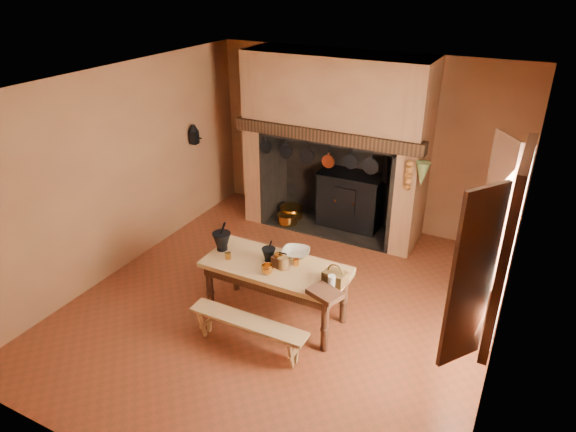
# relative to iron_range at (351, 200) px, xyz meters

# --- Properties ---
(floor) EXTENTS (5.50, 5.50, 0.00)m
(floor) POSITION_rel_iron_range_xyz_m (0.04, -2.45, -0.48)
(floor) COLOR maroon
(floor) RESTS_ON ground
(ceiling) EXTENTS (5.50, 5.50, 0.00)m
(ceiling) POSITION_rel_iron_range_xyz_m (0.04, -2.45, 2.32)
(ceiling) COLOR silver
(ceiling) RESTS_ON back_wall
(back_wall) EXTENTS (5.00, 0.02, 2.80)m
(back_wall) POSITION_rel_iron_range_xyz_m (0.04, 0.30, 0.92)
(back_wall) COLOR #92633A
(back_wall) RESTS_ON floor
(wall_left) EXTENTS (0.02, 5.50, 2.80)m
(wall_left) POSITION_rel_iron_range_xyz_m (-2.46, -2.45, 0.92)
(wall_left) COLOR #92633A
(wall_left) RESTS_ON floor
(wall_right) EXTENTS (0.02, 5.50, 2.80)m
(wall_right) POSITION_rel_iron_range_xyz_m (2.54, -2.45, 0.92)
(wall_right) COLOR #92633A
(wall_right) RESTS_ON floor
(wall_front) EXTENTS (5.00, 0.02, 2.80)m
(wall_front) POSITION_rel_iron_range_xyz_m (0.04, -5.20, 0.92)
(wall_front) COLOR #92633A
(wall_front) RESTS_ON floor
(chimney_breast) EXTENTS (2.95, 0.96, 2.80)m
(chimney_breast) POSITION_rel_iron_range_xyz_m (-0.26, -0.14, 1.33)
(chimney_breast) COLOR #92633A
(chimney_breast) RESTS_ON floor
(iron_range) EXTENTS (1.12, 0.55, 1.60)m
(iron_range) POSITION_rel_iron_range_xyz_m (0.00, 0.00, 0.00)
(iron_range) COLOR black
(iron_range) RESTS_ON floor
(hearth_pans) EXTENTS (0.51, 0.62, 0.20)m
(hearth_pans) POSITION_rel_iron_range_xyz_m (-1.01, -0.23, -0.39)
(hearth_pans) COLOR #C27F2C
(hearth_pans) RESTS_ON floor
(hanging_pans) EXTENTS (1.92, 0.29, 0.27)m
(hanging_pans) POSITION_rel_iron_range_xyz_m (-0.30, -0.64, 0.88)
(hanging_pans) COLOR black
(hanging_pans) RESTS_ON chimney_breast
(onion_string) EXTENTS (0.12, 0.10, 0.46)m
(onion_string) POSITION_rel_iron_range_xyz_m (1.04, -0.66, 0.85)
(onion_string) COLOR #9A471C
(onion_string) RESTS_ON chimney_breast
(herb_bunch) EXTENTS (0.20, 0.20, 0.35)m
(herb_bunch) POSITION_rel_iron_range_xyz_m (1.22, -0.66, 0.90)
(herb_bunch) COLOR #515D2C
(herb_bunch) RESTS_ON chimney_breast
(window) EXTENTS (0.39, 1.75, 1.76)m
(window) POSITION_rel_iron_range_xyz_m (2.39, -2.85, 1.22)
(window) COLOR white
(window) RESTS_ON wall_right
(wall_coffee_mill) EXTENTS (0.23, 0.16, 0.31)m
(wall_coffee_mill) POSITION_rel_iron_range_xyz_m (-2.38, -0.90, 1.03)
(wall_coffee_mill) COLOR black
(wall_coffee_mill) RESTS_ON wall_left
(work_table) EXTENTS (1.73, 0.77, 0.75)m
(work_table) POSITION_rel_iron_range_xyz_m (0.07, -2.71, 0.15)
(work_table) COLOR tan
(work_table) RESTS_ON floor
(bench_front) EXTENTS (1.41, 0.25, 0.40)m
(bench_front) POSITION_rel_iron_range_xyz_m (0.07, -3.37, -0.19)
(bench_front) COLOR tan
(bench_front) RESTS_ON floor
(bench_back) EXTENTS (1.46, 0.26, 0.41)m
(bench_back) POSITION_rel_iron_range_xyz_m (0.07, -2.05, -0.18)
(bench_back) COLOR tan
(bench_back) RESTS_ON floor
(mortar_large) EXTENTS (0.23, 0.23, 0.39)m
(mortar_large) POSITION_rel_iron_range_xyz_m (-0.69, -2.69, 0.39)
(mortar_large) COLOR black
(mortar_large) RESTS_ON work_table
(mortar_small) EXTENTS (0.17, 0.17, 0.29)m
(mortar_small) POSITION_rel_iron_range_xyz_m (-0.04, -2.66, 0.36)
(mortar_small) COLOR black
(mortar_small) RESTS_ON work_table
(coffee_grinder) EXTENTS (0.19, 0.16, 0.21)m
(coffee_grinder) POSITION_rel_iron_range_xyz_m (0.12, -2.71, 0.34)
(coffee_grinder) COLOR #3D1F13
(coffee_grinder) RESTS_ON work_table
(brass_mug_a) EXTENTS (0.10, 0.10, 0.08)m
(brass_mug_a) POSITION_rel_iron_range_xyz_m (-0.50, -2.84, 0.31)
(brass_mug_a) COLOR #C27F2C
(brass_mug_a) RESTS_ON work_table
(brass_mug_b) EXTENTS (0.08, 0.08, 0.08)m
(brass_mug_b) POSITION_rel_iron_range_xyz_m (0.29, -2.60, 0.30)
(brass_mug_b) COLOR #C27F2C
(brass_mug_b) RESTS_ON work_table
(mixing_bowl) EXTENTS (0.41, 0.41, 0.08)m
(mixing_bowl) POSITION_rel_iron_range_xyz_m (0.19, -2.41, 0.31)
(mixing_bowl) COLOR #B7AD8D
(mixing_bowl) RESTS_ON work_table
(stoneware_crock) EXTENTS (0.16, 0.16, 0.15)m
(stoneware_crock) POSITION_rel_iron_range_xyz_m (0.19, -2.74, 0.34)
(stoneware_crock) COLOR brown
(stoneware_crock) RESTS_ON work_table
(glass_jar) EXTENTS (0.09, 0.09, 0.15)m
(glass_jar) POSITION_rel_iron_range_xyz_m (0.84, -2.84, 0.34)
(glass_jar) COLOR beige
(glass_jar) RESTS_ON work_table
(wicker_basket) EXTENTS (0.28, 0.22, 0.24)m
(wicker_basket) POSITION_rel_iron_range_xyz_m (0.84, -2.74, 0.34)
(wicker_basket) COLOR #4F3717
(wicker_basket) RESTS_ON work_table
(wooden_tray) EXTENTS (0.42, 0.36, 0.06)m
(wooden_tray) POSITION_rel_iron_range_xyz_m (0.84, -3.01, 0.30)
(wooden_tray) COLOR #3D1F13
(wooden_tray) RESTS_ON work_table
(brass_cup) EXTENTS (0.18, 0.18, 0.11)m
(brass_cup) POSITION_rel_iron_range_xyz_m (0.07, -2.91, 0.32)
(brass_cup) COLOR #C27F2C
(brass_cup) RESTS_ON work_table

